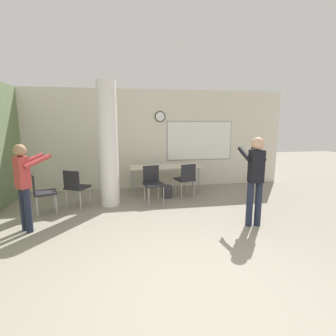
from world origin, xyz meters
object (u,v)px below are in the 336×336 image
(folding_table, at_px, (165,168))
(person_playing_side, at_px, (255,175))
(chair_by_left_wall, at_px, (41,190))
(person_watching_back, at_px, (24,181))
(bottle_on_table, at_px, (157,164))
(chair_table_front, at_px, (153,181))
(chair_table_right, at_px, (186,177))
(chair_near_pillar, at_px, (76,185))

(folding_table, relative_size, person_playing_side, 1.13)
(chair_by_left_wall, xyz_separation_m, person_watching_back, (0.00, -0.88, 0.41))
(bottle_on_table, height_order, chair_by_left_wall, bottle_on_table)
(person_playing_side, bearing_deg, person_watching_back, 173.50)
(chair_table_front, bearing_deg, chair_table_right, 16.67)
(folding_table, xyz_separation_m, chair_table_right, (0.45, -0.57, -0.17))
(chair_table_front, bearing_deg, bottle_on_table, 73.57)
(chair_by_left_wall, distance_m, chair_table_right, 3.35)
(bottle_on_table, distance_m, chair_table_right, 0.86)
(chair_table_right, bearing_deg, chair_by_left_wall, -168.54)
(folding_table, height_order, bottle_on_table, bottle_on_table)
(folding_table, xyz_separation_m, person_watching_back, (-2.83, -2.11, 0.24))
(bottle_on_table, distance_m, chair_near_pillar, 2.15)
(chair_by_left_wall, relative_size, chair_table_right, 1.00)
(chair_table_front, xyz_separation_m, person_watching_back, (-2.40, -1.28, 0.41))
(person_watching_back, relative_size, person_playing_side, 0.94)
(chair_table_right, bearing_deg, person_playing_side, -68.34)
(chair_by_left_wall, bearing_deg, chair_table_right, 11.46)
(chair_table_front, bearing_deg, person_watching_back, -151.93)
(chair_table_right, distance_m, person_playing_side, 2.21)
(chair_table_right, height_order, chair_table_front, same)
(folding_table, height_order, chair_by_left_wall, chair_by_left_wall)
(bottle_on_table, height_order, person_watching_back, person_watching_back)
(chair_table_right, bearing_deg, chair_near_pillar, -172.34)
(chair_table_right, relative_size, person_watching_back, 0.56)
(chair_by_left_wall, relative_size, person_watching_back, 0.56)
(chair_table_right, xyz_separation_m, person_playing_side, (0.80, -2.01, 0.47))
(folding_table, relative_size, chair_by_left_wall, 2.15)
(chair_near_pillar, height_order, person_watching_back, person_watching_back)
(chair_table_front, distance_m, person_watching_back, 2.75)
(bottle_on_table, distance_m, chair_table_front, 0.81)
(bottle_on_table, height_order, chair_near_pillar, bottle_on_table)
(bottle_on_table, distance_m, chair_by_left_wall, 2.86)
(chair_by_left_wall, bearing_deg, chair_table_front, 9.48)
(chair_near_pillar, bearing_deg, person_playing_side, -25.65)
(chair_table_front, xyz_separation_m, person_playing_side, (1.68, -1.74, 0.47))
(bottle_on_table, bearing_deg, chair_table_right, -33.93)
(chair_near_pillar, height_order, chair_table_front, same)
(person_watching_back, bearing_deg, chair_near_pillar, 61.76)
(folding_table, distance_m, chair_table_right, 0.75)
(chair_table_right, bearing_deg, folding_table, 128.32)
(folding_table, bearing_deg, bottle_on_table, -152.16)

